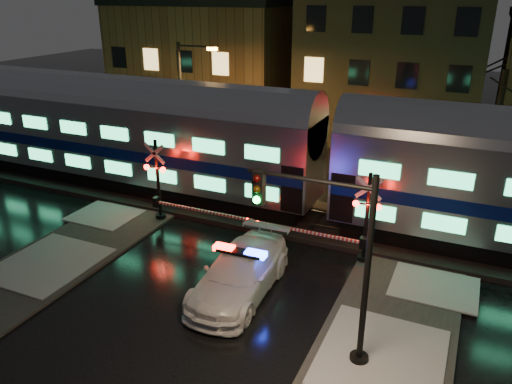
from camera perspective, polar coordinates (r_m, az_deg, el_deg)
ground at (r=19.88m, az=-2.93°, el=-8.38°), size 120.00×120.00×0.00m
ballast at (r=23.87m, az=2.55°, el=-2.59°), size 90.00×4.20×0.24m
building_left at (r=43.05m, az=-5.16°, el=14.53°), size 14.00×10.00×9.00m
building_mid at (r=38.39m, az=15.82°, el=14.80°), size 12.00×11.00×11.50m
train at (r=21.99m, az=8.28°, el=4.14°), size 51.00×3.12×5.92m
police_car at (r=17.84m, az=-1.84°, el=-9.20°), size 2.46×5.59×1.77m
crossing_signal_right at (r=19.77m, az=11.36°, el=-3.89°), size 5.34×0.64×3.78m
crossing_signal_left at (r=23.11m, az=-10.47°, el=0.22°), size 5.52×0.64×3.91m
traffic_light at (r=13.94m, az=8.87°, el=-8.19°), size 3.77×0.69×5.83m
streetlight at (r=29.26m, az=-8.12°, el=10.45°), size 2.49×0.26×7.44m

